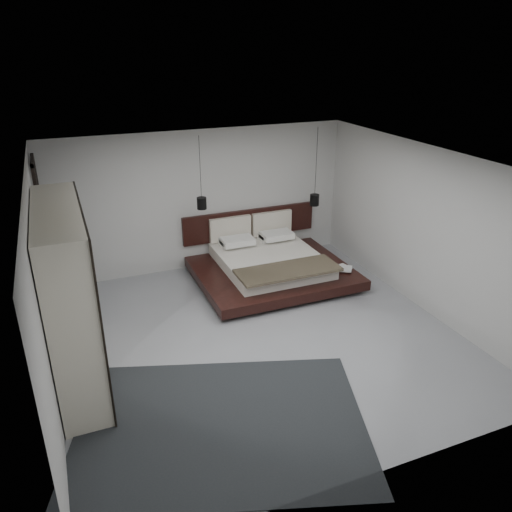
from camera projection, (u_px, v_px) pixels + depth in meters
name	position (u px, v px, depth m)	size (l,w,h in m)	color
floor	(260.00, 336.00, 7.94)	(6.00, 6.00, 0.00)	gray
ceiling	(261.00, 162.00, 6.83)	(6.00, 6.00, 0.00)	white
wall_back	(202.00, 201.00, 9.93)	(6.00, 6.00, 0.00)	#B5B5B3
wall_front	(379.00, 370.00, 4.84)	(6.00, 6.00, 0.00)	#B5B5B3
wall_left	(43.00, 291.00, 6.35)	(6.00, 6.00, 0.00)	#B5B5B3
wall_right	(424.00, 229.00, 8.42)	(6.00, 6.00, 0.00)	#B5B5B3
lattice_screen	(45.00, 234.00, 8.49)	(0.05, 0.90, 2.60)	black
bed	(270.00, 264.00, 9.79)	(2.90, 2.44, 1.10)	black
book_lower	(340.00, 268.00, 9.64)	(0.21, 0.28, 0.03)	#99724C
book_upper	(340.00, 268.00, 9.59)	(0.22, 0.31, 0.02)	#99724C
pendant_left	(202.00, 203.00, 9.27)	(0.18, 0.18, 1.36)	black
pendant_right	(314.00, 200.00, 10.18)	(0.19, 0.19, 1.58)	black
wardrobe	(70.00, 298.00, 6.54)	(0.59, 2.51, 2.46)	silver
rug	(221.00, 424.00, 6.12)	(3.52, 2.51, 0.02)	black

